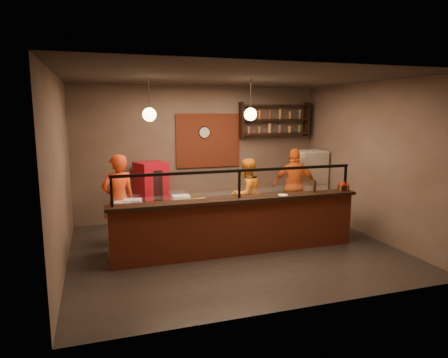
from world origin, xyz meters
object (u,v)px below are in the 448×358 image
object	(u,v)px
wall_clock	(204,132)
fridge	(309,184)
cook_right	(295,186)
pizza_dough	(259,198)
cook_mid	(247,195)
red_cooler	(151,194)
pepper_mill	(315,186)
cook_left	(119,200)
condiment_caddy	(343,188)

from	to	relation	value
wall_clock	fridge	xyz separation A→B (m)	(2.50, -0.72, -1.27)
cook_right	pizza_dough	size ratio (longest dim) A/B	3.44
cook_mid	red_cooler	world-z (taller)	cook_mid
wall_clock	cook_mid	world-z (taller)	wall_clock
cook_right	red_cooler	world-z (taller)	cook_right
wall_clock	pepper_mill	size ratio (longest dim) A/B	1.32
wall_clock	pizza_dough	world-z (taller)	wall_clock
cook_left	fridge	distance (m)	4.71
condiment_caddy	cook_mid	bearing A→B (deg)	138.23
cook_right	wall_clock	bearing A→B (deg)	-8.02
cook_left	red_cooler	distance (m)	1.43
pizza_dough	red_cooler	bearing A→B (deg)	134.88
red_cooler	condiment_caddy	distance (m)	4.24
cook_left	red_cooler	xyz separation A→B (m)	(0.79, 1.18, -0.16)
wall_clock	condiment_caddy	bearing A→B (deg)	-52.47
cook_left	cook_mid	world-z (taller)	cook_left
cook_right	red_cooler	bearing A→B (deg)	8.68
wall_clock	red_cooler	bearing A→B (deg)	-167.16
cook_left	pizza_dough	distance (m)	2.77
cook_right	pizza_dough	xyz separation A→B (m)	(-1.36, -1.08, 0.03)
pizza_dough	fridge	bearing A→B (deg)	36.96
cook_right	red_cooler	distance (m)	3.35
wall_clock	pepper_mill	bearing A→B (deg)	-61.72
fridge	pepper_mill	xyz separation A→B (m)	(-1.04, -2.00, 0.35)
wall_clock	pepper_mill	world-z (taller)	wall_clock
wall_clock	cook_left	size ratio (longest dim) A/B	0.17
fridge	pizza_dough	world-z (taller)	fridge
cook_left	pizza_dough	world-z (taller)	cook_left
cook_right	pepper_mill	bearing A→B (deg)	97.96
cook_mid	condiment_caddy	world-z (taller)	cook_mid
cook_mid	cook_left	bearing A→B (deg)	-16.66
cook_right	pepper_mill	size ratio (longest dim) A/B	7.71
fridge	condiment_caddy	distance (m)	2.08
cook_left	red_cooler	size ratio (longest dim) A/B	1.22
cook_right	fridge	xyz separation A→B (m)	(0.61, 0.40, -0.05)
cook_mid	pepper_mill	world-z (taller)	cook_mid
pizza_dough	pepper_mill	distance (m)	1.11
pepper_mill	cook_mid	bearing A→B (deg)	123.32
fridge	red_cooler	size ratio (longest dim) A/B	1.12
cook_mid	pizza_dough	size ratio (longest dim) A/B	3.13
pizza_dough	cook_right	bearing A→B (deg)	38.48
cook_left	red_cooler	world-z (taller)	cook_left
cook_mid	cook_right	xyz separation A→B (m)	(1.31, 0.25, 0.08)
cook_mid	cook_right	size ratio (longest dim) A/B	0.91
cook_mid	fridge	distance (m)	2.03
wall_clock	red_cooler	world-z (taller)	wall_clock
condiment_caddy	pepper_mill	distance (m)	0.64
fridge	cook_right	bearing A→B (deg)	-147.59
condiment_caddy	red_cooler	bearing A→B (deg)	144.99
wall_clock	fridge	distance (m)	2.90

